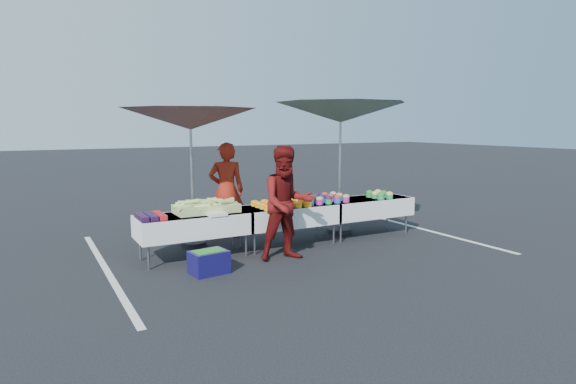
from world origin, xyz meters
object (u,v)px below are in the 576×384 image
storage_bin (209,262)px  customer (287,203)px  table_left (193,224)px  umbrella_left (190,120)px  umbrella_right (341,113)px  table_right (366,206)px  vendor (227,190)px  table_center (288,214)px

storage_bin → customer: bearing=-3.1°
table_left → umbrella_left: bearing=72.8°
umbrella_left → umbrella_right: size_ratio=0.75×
table_right → vendor: bearing=155.7°
vendor → customer: 1.98m
umbrella_left → umbrella_right: umbrella_right is taller
table_left → table_right: (3.60, 0.00, 0.00)m
table_center → storage_bin: size_ratio=3.17×
table_left → vendor: vendor is taller
vendor → customer: size_ratio=1.00×
storage_bin → table_left: bearing=78.3°
storage_bin → vendor: bearing=54.0°
umbrella_left → storage_bin: 2.74m
vendor → umbrella_left: bearing=42.8°
table_right → storage_bin: table_right is taller
table_center → customer: size_ratio=0.99×
table_right → umbrella_left: (-3.35, 0.80, 1.72)m
table_left → umbrella_right: bearing=7.1°
customer → table_left: bearing=156.6°
customer → umbrella_left: size_ratio=0.72×
table_center → storage_bin: 2.12m
table_center → umbrella_right: size_ratio=0.53×
table_center → customer: (-0.46, -0.81, 0.36)m
table_right → customer: (-2.26, -0.81, 0.36)m
table_right → vendor: (-2.55, 1.15, 0.36)m
table_center → umbrella_left: 2.45m
table_left → umbrella_right: 3.75m
customer → vendor: bearing=105.9°
table_left → storage_bin: bearing=-94.1°
umbrella_right → umbrella_left: bearing=172.4°
table_center → table_left: bearing=180.0°
table_center → customer: bearing=-119.9°
table_left → vendor: bearing=47.5°
table_left → umbrella_left: size_ratio=0.71×
table_center → storage_bin: bearing=-153.8°
vendor → table_center: bearing=142.3°
umbrella_right → storage_bin: 4.21m
customer → storage_bin: (-1.40, -0.11, -0.76)m
umbrella_right → storage_bin: (-3.29, -1.32, -2.26)m
table_left → customer: 1.60m
table_left → umbrella_right: (3.23, 0.40, 1.86)m
table_right → vendor: vendor is taller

